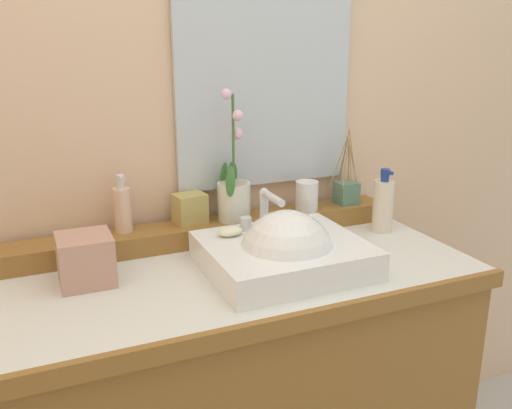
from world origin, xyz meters
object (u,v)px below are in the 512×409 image
sink_basin (285,256)px  tumbler_cup (307,196)px  reed_diffuser (346,191)px  lotion_bottle (383,205)px  tissue_box (86,259)px  soap_dispenser (123,208)px  soap_bar (230,232)px  trinket_box (190,208)px  potted_plant (234,192)px

sink_basin → tumbler_cup: size_ratio=4.30×
reed_diffuser → lotion_bottle: 0.14m
tumbler_cup → reed_diffuser: size_ratio=0.38×
reed_diffuser → tissue_box: 0.86m
sink_basin → tissue_box: size_ratio=3.11×
soap_dispenser → reed_diffuser: bearing=-1.6°
soap_dispenser → lotion_bottle: 0.78m
soap_bar → tissue_box: 0.37m
soap_bar → trinket_box: size_ratio=0.79×
sink_basin → reed_diffuser: reed_diffuser is taller
reed_diffuser → potted_plant: bearing=-179.0°
trinket_box → tissue_box: bearing=-160.4°
sink_basin → potted_plant: potted_plant is taller
soap_bar → lotion_bottle: lotion_bottle is taller
soap_dispenser → tissue_box: soap_dispenser is taller
sink_basin → soap_bar: size_ratio=5.78×
soap_bar → lotion_bottle: 0.52m
soap_bar → potted_plant: bearing=65.3°
reed_diffuser → soap_bar: bearing=-159.6°
soap_bar → soap_dispenser: bearing=141.2°
potted_plant → tumbler_cup: potted_plant is taller
reed_diffuser → tissue_box: reed_diffuser is taller
potted_plant → soap_bar: bearing=-114.7°
soap_bar → soap_dispenser: size_ratio=0.43×
soap_dispenser → soap_bar: bearing=-38.8°
sink_basin → lotion_bottle: 0.44m
reed_diffuser → lotion_bottle: reed_diffuser is taller
sink_basin → reed_diffuser: size_ratio=1.65×
potted_plant → tissue_box: potted_plant is taller
sink_basin → trinket_box: (-0.16, 0.30, 0.06)m
potted_plant → tumbler_cup: (0.24, -0.01, -0.04)m
soap_dispenser → tumbler_cup: (0.56, -0.04, -0.02)m
lotion_bottle → tissue_box: bearing=-178.5°
sink_basin → tumbler_cup: 0.34m
tumbler_cup → tissue_box: (-0.69, -0.14, -0.04)m
reed_diffuser → tissue_box: (-0.84, -0.15, -0.04)m
soap_bar → tumbler_cup: bearing=26.7°
reed_diffuser → soap_dispenser: bearing=178.4°
potted_plant → trinket_box: 0.14m
trinket_box → soap_dispenser: bearing=170.9°
potted_plant → tumbler_cup: bearing=-2.3°
sink_basin → tumbler_cup: bearing=52.3°
soap_bar → tissue_box: size_ratio=0.54×
potted_plant → reed_diffuser: 0.40m
tissue_box → tumbler_cup: bearing=11.4°
potted_plant → lotion_bottle: bearing=-15.6°
soap_dispenser → reed_diffuser: reed_diffuser is taller
reed_diffuser → lotion_bottle: size_ratio=1.23×
potted_plant → tissue_box: (-0.45, -0.15, -0.08)m
tumbler_cup → trinket_box: bearing=174.5°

